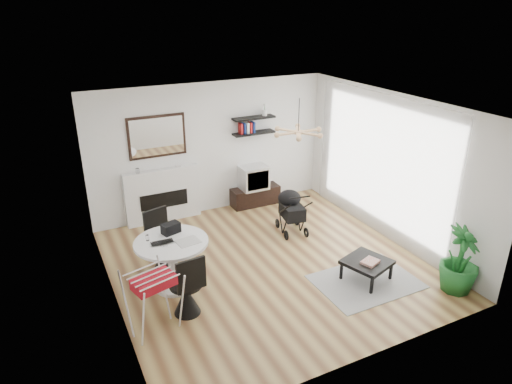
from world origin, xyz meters
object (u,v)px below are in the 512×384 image
fireplace (162,189)px  drying_rack (154,302)px  coffee_table (367,263)px  potted_plant (460,260)px  tv_console (255,196)px  stroller (291,213)px  crt_tv (253,177)px  dining_table (172,257)px

fireplace → drying_rack: (-1.05, -3.28, -0.20)m
coffee_table → potted_plant: (1.06, -0.84, 0.22)m
coffee_table → potted_plant: size_ratio=0.78×
drying_rack → coffee_table: drying_rack is taller
fireplace → tv_console: size_ratio=2.03×
drying_rack → potted_plant: (4.40, -1.10, 0.05)m
drying_rack → stroller: (3.11, 1.74, -0.10)m
coffee_table → drying_rack: bearing=175.6°
crt_tv → dining_table: 3.34m
fireplace → tv_console: bearing=-3.4°
fireplace → potted_plant: 5.51m
fireplace → coffee_table: size_ratio=2.63×
drying_rack → stroller: drying_rack is taller
tv_console → dining_table: dining_table is taller
fireplace → tv_console: 2.06m
crt_tv → coffee_table: 3.45m
crt_tv → potted_plant: 4.48m
tv_console → drying_rack: size_ratio=1.16×
tv_console → dining_table: size_ratio=0.96×
crt_tv → stroller: crt_tv is taller
tv_console → drying_rack: (-3.05, -3.16, 0.28)m
tv_console → stroller: size_ratio=1.19×
drying_rack → stroller: bearing=13.9°
tv_console → crt_tv: crt_tv is taller
crt_tv → coffee_table: (0.34, -3.41, -0.34)m
dining_table → crt_tv: bearing=42.3°
crt_tv → drying_rack: 4.35m
fireplace → coffee_table: 4.23m
crt_tv → fireplace: bearing=176.4°
tv_console → potted_plant: (1.35, -4.25, 0.33)m
stroller → potted_plant: 3.11m
coffee_table → tv_console: bearing=94.8°
dining_table → drying_rack: drying_rack is taller
potted_plant → stroller: bearing=114.3°
crt_tv → coffee_table: bearing=-84.3°
stroller → crt_tv: bearing=104.9°
tv_console → fireplace: bearing=176.6°
fireplace → dining_table: fireplace is taller
coffee_table → crt_tv: bearing=95.7°
crt_tv → dining_table: crt_tv is taller
dining_table → potted_plant: (3.87, -2.00, -0.01)m
fireplace → crt_tv: size_ratio=3.76×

